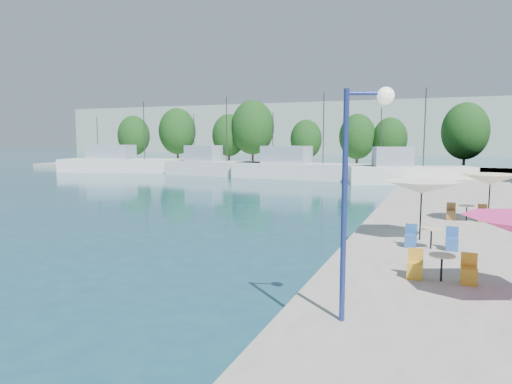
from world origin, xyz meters
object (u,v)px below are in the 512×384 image
at_px(trawler_04, 407,173).
at_px(street_lamp, 360,162).
at_px(umbrella_cream, 490,179).
at_px(trawler_01, 128,164).
at_px(trawler_03, 304,170).
at_px(trawler_02, 215,167).
at_px(umbrella_white, 422,187).

bearing_deg(trawler_04, street_lamp, -106.35).
bearing_deg(umbrella_cream, street_lamp, -105.01).
height_order(trawler_01, trawler_03, same).
xyz_separation_m(trawler_02, umbrella_white, (26.10, -33.38, 1.62)).
bearing_deg(street_lamp, trawler_02, 101.62).
distance_m(trawler_01, trawler_04, 38.15).
bearing_deg(trawler_03, trawler_04, -5.83).
bearing_deg(trawler_04, umbrella_white, -103.96).
bearing_deg(trawler_01, umbrella_cream, -48.71).
relative_size(trawler_01, umbrella_white, 6.78).
bearing_deg(trawler_02, street_lamp, -55.62).
relative_size(trawler_03, umbrella_white, 5.95).
height_order(trawler_02, umbrella_white, trawler_02).
xyz_separation_m(umbrella_white, umbrella_cream, (2.86, 5.06, -0.01)).
bearing_deg(trawler_01, trawler_03, -18.64).
relative_size(trawler_01, trawler_02, 1.45).
relative_size(trawler_01, street_lamp, 4.08).
bearing_deg(umbrella_white, umbrella_cream, 60.54).
distance_m(umbrella_cream, street_lamp, 14.76).
relative_size(trawler_03, trawler_04, 1.39).
distance_m(trawler_02, umbrella_white, 42.40).
bearing_deg(trawler_02, trawler_04, -2.66).
relative_size(trawler_04, street_lamp, 2.58).
height_order(trawler_02, trawler_03, same).
relative_size(trawler_01, trawler_04, 1.58).
bearing_deg(trawler_02, trawler_03, -0.32).
relative_size(trawler_01, umbrella_cream, 7.79).
bearing_deg(trawler_04, trawler_03, 152.65).
height_order(trawler_01, umbrella_cream, trawler_01).
height_order(trawler_04, umbrella_white, trawler_04).
height_order(trawler_02, trawler_04, same).
height_order(trawler_01, street_lamp, trawler_01).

